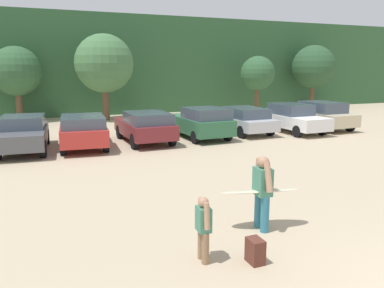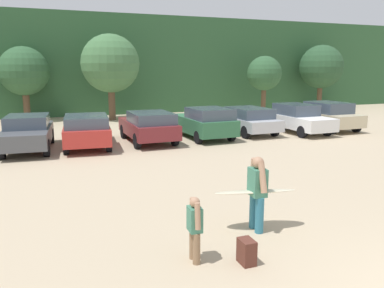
% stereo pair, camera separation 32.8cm
% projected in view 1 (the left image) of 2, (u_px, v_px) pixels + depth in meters
% --- Properties ---
extents(hillside_ridge, '(108.00, 12.00, 7.34)m').
position_uv_depth(hillside_ridge, '(105.00, 65.00, 33.65)').
color(hillside_ridge, '#2D5633').
rests_on(hillside_ridge, ground_plane).
extents(tree_right, '(3.16, 3.16, 4.82)m').
position_uv_depth(tree_right, '(16.00, 71.00, 24.57)').
color(tree_right, brown).
rests_on(tree_right, ground_plane).
extents(tree_center, '(3.81, 3.81, 5.63)m').
position_uv_depth(tree_center, '(104.00, 64.00, 25.03)').
color(tree_center, brown).
rests_on(tree_center, ground_plane).
extents(tree_left, '(2.62, 2.62, 4.35)m').
position_uv_depth(tree_left, '(258.00, 74.00, 29.45)').
color(tree_left, brown).
rests_on(tree_left, ground_plane).
extents(tree_far_left, '(3.58, 3.58, 5.32)m').
position_uv_depth(tree_far_left, '(313.00, 67.00, 32.22)').
color(tree_far_left, brown).
rests_on(tree_far_left, ground_plane).
extents(parked_car_dark_gray, '(2.10, 4.44, 1.48)m').
position_uv_depth(parked_car_dark_gray, '(24.00, 133.00, 15.95)').
color(parked_car_dark_gray, '#4C4F54').
rests_on(parked_car_dark_gray, ground_plane).
extents(parked_car_red, '(2.23, 4.53, 1.46)m').
position_uv_depth(parked_car_red, '(83.00, 130.00, 16.69)').
color(parked_car_red, '#B72D28').
rests_on(parked_car_red, ground_plane).
extents(parked_car_maroon, '(2.02, 4.22, 1.46)m').
position_uv_depth(parked_car_maroon, '(145.00, 126.00, 17.82)').
color(parked_car_maroon, maroon).
rests_on(parked_car_maroon, ground_plane).
extents(parked_car_forest_green, '(2.08, 4.09, 1.55)m').
position_uv_depth(parked_car_forest_green, '(201.00, 122.00, 18.93)').
color(parked_car_forest_green, '#2D6642').
rests_on(parked_car_forest_green, ground_plane).
extents(parked_car_silver, '(2.02, 4.55, 1.39)m').
position_uv_depth(parked_car_silver, '(242.00, 119.00, 20.54)').
color(parked_car_silver, silver).
rests_on(parked_car_silver, ground_plane).
extents(parked_car_white, '(1.86, 4.48, 1.53)m').
position_uv_depth(parked_car_white, '(292.00, 118.00, 20.87)').
color(parked_car_white, white).
rests_on(parked_car_white, ground_plane).
extents(parked_car_champagne, '(1.94, 3.95, 1.55)m').
position_uv_depth(parked_car_champagne, '(322.00, 115.00, 21.87)').
color(parked_car_champagne, beige).
rests_on(parked_car_champagne, ground_plane).
extents(person_adult, '(0.32, 0.70, 1.61)m').
position_uv_depth(person_adult, '(262.00, 189.00, 8.12)').
color(person_adult, teal).
rests_on(person_adult, ground_plane).
extents(person_child, '(0.24, 0.48, 1.20)m').
position_uv_depth(person_child, '(203.00, 225.00, 6.80)').
color(person_child, '#8C6B4C').
rests_on(person_child, ground_plane).
extents(surfboard_cream, '(1.85, 0.88, 0.16)m').
position_uv_depth(surfboard_cream, '(260.00, 191.00, 8.23)').
color(surfboard_cream, beige).
extents(backpack_dropped, '(0.24, 0.34, 0.45)m').
position_uv_depth(backpack_dropped, '(255.00, 251.00, 6.82)').
color(backpack_dropped, '#592D23').
rests_on(backpack_dropped, ground_plane).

